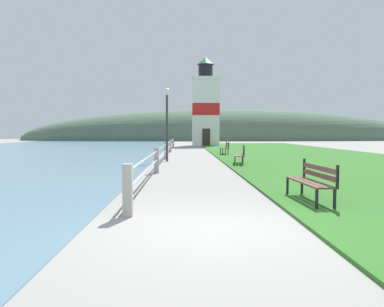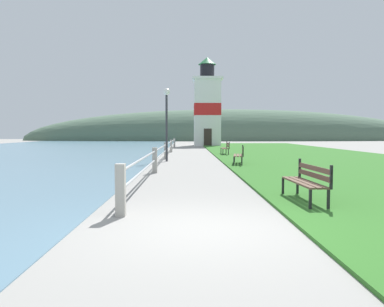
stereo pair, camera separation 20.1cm
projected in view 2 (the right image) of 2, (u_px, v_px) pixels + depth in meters
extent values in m
plane|color=gray|center=(202.00, 230.00, 6.13)|extent=(160.00, 160.00, 0.00)
cube|color=#2D6623|center=(306.00, 156.00, 24.53)|extent=(12.00, 54.97, 0.06)
cube|color=#A8A399|center=(121.00, 190.00, 7.08)|extent=(0.18, 0.18, 1.00)
cube|color=#A8A399|center=(155.00, 160.00, 14.61)|extent=(0.18, 0.18, 1.00)
cube|color=#A8A399|center=(166.00, 151.00, 22.13)|extent=(0.18, 0.18, 1.00)
cube|color=#A8A399|center=(171.00, 146.00, 29.66)|extent=(0.18, 0.18, 1.00)
cube|color=#A8A399|center=(174.00, 143.00, 37.18)|extent=(0.18, 0.18, 1.00)
cylinder|color=#B2B2B7|center=(166.00, 145.00, 22.11)|extent=(0.06, 30.15, 0.06)
cylinder|color=#B2B2B7|center=(166.00, 151.00, 22.13)|extent=(0.06, 30.15, 0.06)
cube|color=brown|center=(297.00, 182.00, 8.41)|extent=(0.18, 1.92, 0.04)
cube|color=brown|center=(303.00, 182.00, 8.41)|extent=(0.18, 1.92, 0.04)
cube|color=brown|center=(310.00, 182.00, 8.42)|extent=(0.18, 1.92, 0.04)
cube|color=brown|center=(314.00, 168.00, 8.41)|extent=(0.13, 1.92, 0.11)
cube|color=brown|center=(314.00, 175.00, 8.42)|extent=(0.13, 1.92, 0.11)
cube|color=black|center=(310.00, 201.00, 7.48)|extent=(0.05, 0.05, 0.45)
cube|color=black|center=(283.00, 187.00, 9.35)|extent=(0.05, 0.05, 0.45)
cube|color=black|center=(328.00, 201.00, 7.50)|extent=(0.05, 0.05, 0.45)
cube|color=black|center=(297.00, 187.00, 9.37)|extent=(0.05, 0.05, 0.45)
cube|color=black|center=(331.00, 177.00, 7.48)|extent=(0.05, 0.05, 0.49)
cube|color=black|center=(300.00, 168.00, 9.35)|extent=(0.05, 0.05, 0.49)
cube|color=brown|center=(235.00, 155.00, 18.22)|extent=(0.39, 1.98, 0.04)
cube|color=brown|center=(238.00, 155.00, 18.20)|extent=(0.39, 1.98, 0.04)
cube|color=brown|center=(241.00, 155.00, 18.18)|extent=(0.39, 1.98, 0.04)
cube|color=brown|center=(243.00, 149.00, 18.15)|extent=(0.33, 1.97, 0.11)
cube|color=brown|center=(243.00, 152.00, 18.16)|extent=(0.33, 1.97, 0.11)
cube|color=black|center=(234.00, 162.00, 17.28)|extent=(0.06, 0.06, 0.45)
cube|color=black|center=(234.00, 159.00, 19.19)|extent=(0.06, 0.06, 0.45)
cube|color=black|center=(242.00, 162.00, 17.23)|extent=(0.06, 0.06, 0.45)
cube|color=black|center=(242.00, 159.00, 19.14)|extent=(0.06, 0.06, 0.45)
cube|color=black|center=(243.00, 152.00, 17.20)|extent=(0.06, 0.06, 0.49)
cube|color=black|center=(243.00, 150.00, 19.11)|extent=(0.06, 0.06, 0.49)
cube|color=brown|center=(222.00, 148.00, 26.11)|extent=(0.15, 1.91, 0.04)
cube|color=brown|center=(225.00, 148.00, 26.11)|extent=(0.15, 1.91, 0.04)
cube|color=brown|center=(227.00, 148.00, 26.11)|extent=(0.15, 1.91, 0.04)
cube|color=brown|center=(228.00, 144.00, 26.09)|extent=(0.09, 1.91, 0.11)
cube|color=brown|center=(228.00, 146.00, 26.10)|extent=(0.09, 1.91, 0.11)
cube|color=black|center=(223.00, 152.00, 25.19)|extent=(0.05, 0.05, 0.45)
cube|color=black|center=(221.00, 151.00, 27.05)|extent=(0.05, 0.05, 0.45)
cube|color=black|center=(228.00, 152.00, 25.19)|extent=(0.05, 0.05, 0.45)
cube|color=black|center=(226.00, 151.00, 27.05)|extent=(0.05, 0.05, 0.45)
cube|color=black|center=(229.00, 146.00, 25.17)|extent=(0.05, 0.05, 0.49)
cube|color=black|center=(227.00, 145.00, 27.02)|extent=(0.05, 0.05, 0.49)
cube|color=white|center=(207.00, 113.00, 44.07)|extent=(3.05, 3.05, 7.68)
cube|color=red|center=(207.00, 110.00, 44.04)|extent=(3.09, 3.09, 1.38)
cube|color=white|center=(207.00, 79.00, 43.84)|extent=(3.50, 3.50, 0.25)
cylinder|color=black|center=(207.00, 71.00, 43.79)|extent=(1.67, 1.67, 1.56)
cone|color=#23703D|center=(207.00, 61.00, 43.72)|extent=(2.09, 2.09, 0.86)
cube|color=#332823|center=(208.00, 137.00, 42.69)|extent=(0.90, 0.06, 2.00)
cylinder|color=#333338|center=(167.00, 128.00, 20.36)|extent=(0.12, 0.12, 3.60)
sphere|color=white|center=(166.00, 92.00, 20.24)|extent=(0.36, 0.36, 0.36)
ellipsoid|color=#4C6651|center=(229.00, 140.00, 72.78)|extent=(80.00, 16.00, 12.00)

